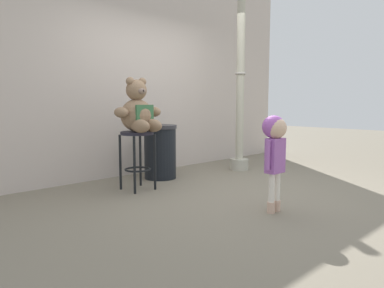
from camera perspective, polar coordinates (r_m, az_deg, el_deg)
name	(u,v)px	position (r m, az deg, el deg)	size (l,w,h in m)	color
ground_plane	(232,191)	(4.61, 6.24, -7.38)	(24.00, 24.00, 0.00)	slate
building_wall	(139,64)	(5.93, -8.32, 12.33)	(6.68, 0.30, 3.42)	beige
bar_stool_with_teddy	(137,148)	(4.64, -8.55, -0.59)	(0.41, 0.41, 0.74)	black
teddy_bear	(138,112)	(4.58, -8.42, 5.02)	(0.63, 0.57, 0.67)	#8D6F53
child_walking	(275,142)	(3.71, 12.82, 0.25)	(0.31, 0.25, 0.98)	#D0AA93
trash_bin	(160,152)	(5.33, -5.01, -1.18)	(0.49, 0.49, 0.78)	black
lamppost	(240,105)	(5.99, 7.52, 6.05)	(0.30, 0.30, 2.70)	#AEAB9A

